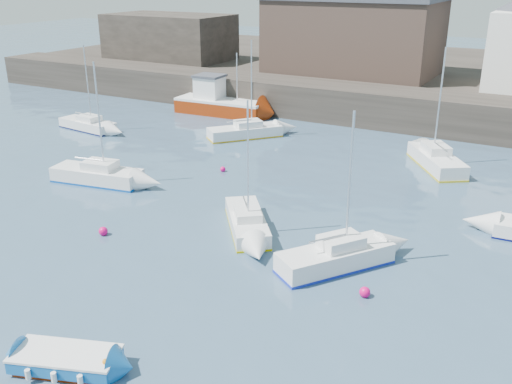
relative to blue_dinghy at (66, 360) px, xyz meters
The scene contains 16 objects.
water 2.10m from the blue_dinghy, 104.14° to the left, with size 220.00×220.00×0.00m, color #2D4760.
quay_wall 37.02m from the blue_dinghy, 90.78° to the left, with size 90.00×5.00×3.00m, color #28231E.
land_strip 55.01m from the blue_dinghy, 90.52° to the left, with size 90.00×32.00×2.80m, color #28231E.
warehouse 45.89m from the blue_dinghy, 98.22° to the left, with size 16.40×10.40×7.60m.
bldg_west 52.66m from the blue_dinghy, 122.94° to the left, with size 14.00×8.00×5.00m.
blue_dinghy is the anchor object (origin of this frame).
fishing_boat 36.76m from the blue_dinghy, 114.33° to the left, with size 8.66×3.61×5.64m.
sailboat_a 18.33m from the blue_dinghy, 130.21° to the left, with size 6.03×2.81×7.54m.
sailboat_b 12.50m from the blue_dinghy, 90.95° to the left, with size 4.59×5.25×6.84m.
sailboat_c 12.12m from the blue_dinghy, 64.22° to the left, with size 4.51×5.42×7.12m.
sailboat_e 31.71m from the blue_dinghy, 133.00° to the left, with size 5.59×2.35×6.99m.
sailboat_f 27.97m from the blue_dinghy, 77.51° to the left, with size 5.02×6.12×7.90m.
sailboat_h 28.93m from the blue_dinghy, 108.00° to the left, with size 5.23×5.70×7.56m.
buoy_near 10.48m from the blue_dinghy, 126.44° to the left, with size 0.46×0.46×0.46m, color #E40763.
buoy_mid 11.70m from the blue_dinghy, 51.82° to the left, with size 0.46×0.46×0.46m, color #E40763.
buoy_far 20.54m from the blue_dinghy, 107.31° to the left, with size 0.36×0.36×0.36m, color #E40763.
Camera 1 is at (13.59, -12.61, 12.45)m, focal length 40.00 mm.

